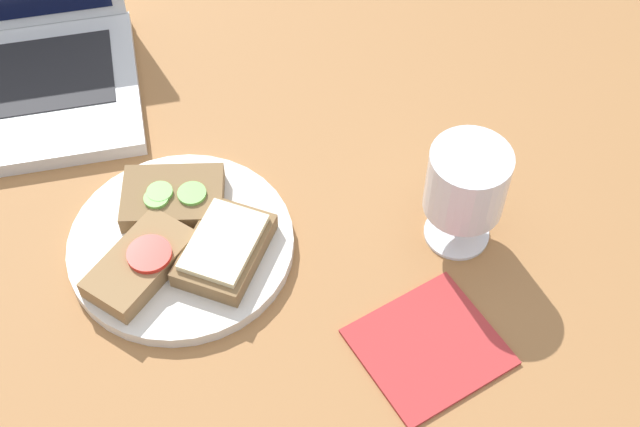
{
  "coord_description": "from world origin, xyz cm",
  "views": [
    {
      "loc": [
        -3.02,
        -53.61,
        81.98
      ],
      "look_at": [
        8.45,
        0.81,
        8.0
      ],
      "focal_mm": 50.0,
      "sensor_mm": 36.0,
      "label": 1
    }
  ],
  "objects_px": {
    "sandwich_with_cucumber": "(173,197)",
    "sandwich_with_cheese": "(224,245)",
    "wine_glass": "(466,185)",
    "plate": "(181,245)",
    "sandwich_with_tomato": "(140,261)",
    "laptop": "(5,61)",
    "napkin": "(429,347)"
  },
  "relations": [
    {
      "from": "plate",
      "to": "sandwich_with_tomato",
      "type": "height_order",
      "value": "sandwich_with_tomato"
    },
    {
      "from": "wine_glass",
      "to": "plate",
      "type": "bearing_deg",
      "value": 171.83
    },
    {
      "from": "laptop",
      "to": "sandwich_with_cheese",
      "type": "bearing_deg",
      "value": -55.18
    },
    {
      "from": "sandwich_with_cheese",
      "to": "sandwich_with_cucumber",
      "type": "relative_size",
      "value": 1.1
    },
    {
      "from": "sandwich_with_cheese",
      "to": "laptop",
      "type": "height_order",
      "value": "laptop"
    },
    {
      "from": "sandwich_with_cheese",
      "to": "sandwich_with_cucumber",
      "type": "height_order",
      "value": "sandwich_with_cheese"
    },
    {
      "from": "sandwich_with_cheese",
      "to": "sandwich_with_tomato",
      "type": "xyz_separation_m",
      "value": [
        -0.09,
        -0.0,
        -0.0
      ]
    },
    {
      "from": "sandwich_with_cheese",
      "to": "sandwich_with_tomato",
      "type": "bearing_deg",
      "value": -179.13
    },
    {
      "from": "sandwich_with_cheese",
      "to": "plate",
      "type": "bearing_deg",
      "value": 150.93
    },
    {
      "from": "laptop",
      "to": "napkin",
      "type": "xyz_separation_m",
      "value": [
        0.4,
        -0.47,
        -0.03
      ]
    },
    {
      "from": "laptop",
      "to": "napkin",
      "type": "height_order",
      "value": "laptop"
    },
    {
      "from": "sandwich_with_cucumber",
      "to": "sandwich_with_cheese",
      "type": "bearing_deg",
      "value": -58.9
    },
    {
      "from": "plate",
      "to": "wine_glass",
      "type": "bearing_deg",
      "value": -8.17
    },
    {
      "from": "wine_glass",
      "to": "laptop",
      "type": "height_order",
      "value": "laptop"
    },
    {
      "from": "sandwich_with_tomato",
      "to": "wine_glass",
      "type": "height_order",
      "value": "wine_glass"
    },
    {
      "from": "plate",
      "to": "laptop",
      "type": "height_order",
      "value": "laptop"
    },
    {
      "from": "wine_glass",
      "to": "napkin",
      "type": "xyz_separation_m",
      "value": [
        -0.07,
        -0.13,
        -0.08
      ]
    },
    {
      "from": "sandwich_with_cheese",
      "to": "laptop",
      "type": "bearing_deg",
      "value": 124.82
    },
    {
      "from": "sandwich_with_cheese",
      "to": "wine_glass",
      "type": "bearing_deg",
      "value": -4.05
    },
    {
      "from": "sandwich_with_tomato",
      "to": "laptop",
      "type": "bearing_deg",
      "value": 112.84
    },
    {
      "from": "wine_glass",
      "to": "laptop",
      "type": "distance_m",
      "value": 0.58
    },
    {
      "from": "plate",
      "to": "sandwich_with_cucumber",
      "type": "height_order",
      "value": "sandwich_with_cucumber"
    },
    {
      "from": "laptop",
      "to": "sandwich_with_cucumber",
      "type": "bearing_deg",
      "value": -54.11
    },
    {
      "from": "laptop",
      "to": "napkin",
      "type": "distance_m",
      "value": 0.62
    },
    {
      "from": "sandwich_with_cheese",
      "to": "laptop",
      "type": "relative_size",
      "value": 0.43
    },
    {
      "from": "sandwich_with_cucumber",
      "to": "wine_glass",
      "type": "xyz_separation_m",
      "value": [
        0.3,
        -0.09,
        0.06
      ]
    },
    {
      "from": "sandwich_with_cucumber",
      "to": "wine_glass",
      "type": "distance_m",
      "value": 0.32
    },
    {
      "from": "napkin",
      "to": "sandwich_with_cheese",
      "type": "bearing_deg",
      "value": 141.3
    },
    {
      "from": "wine_glass",
      "to": "napkin",
      "type": "height_order",
      "value": "wine_glass"
    },
    {
      "from": "sandwich_with_cheese",
      "to": "sandwich_with_cucumber",
      "type": "distance_m",
      "value": 0.09
    },
    {
      "from": "sandwich_with_cheese",
      "to": "wine_glass",
      "type": "xyz_separation_m",
      "value": [
        0.25,
        -0.02,
        0.06
      ]
    },
    {
      "from": "plate",
      "to": "laptop",
      "type": "relative_size",
      "value": 0.78
    }
  ]
}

